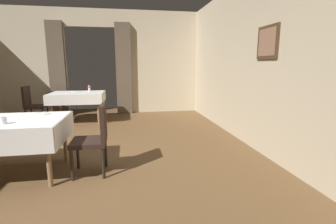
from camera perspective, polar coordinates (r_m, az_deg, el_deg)
The scene contains 11 objects.
ground at distance 3.74m, azimuth -24.81°, elevation -12.60°, with size 10.08×10.08×0.00m, color brown.
wall_right at distance 3.98m, azimuth 24.51°, elevation 10.98°, with size 0.16×8.40×3.00m.
wall_back at distance 7.56m, azimuth -17.51°, elevation 11.08°, with size 6.40×0.27×3.00m.
dining_table_mid at distance 3.69m, azimuth -32.76°, elevation -3.04°, with size 1.29×1.03×0.75m.
dining_table_far at distance 6.60m, azimuth -20.43°, elevation 3.53°, with size 1.31×1.02×0.75m.
chair_mid_right at distance 3.36m, azimuth -16.71°, elevation -5.38°, with size 0.45×0.44×0.93m.
chair_far_left at distance 6.79m, azimuth -29.16°, elevation 1.77°, with size 0.44×0.44×0.93m.
plate_mid_a at distance 3.87m, azimuth -27.49°, elevation -0.35°, with size 0.22×0.22×0.01m, color white.
glass_mid_b at distance 3.44m, azimuth -34.10°, elevation -1.67°, with size 0.07×0.07×0.08m, color silver.
flower_vase_far at distance 6.81m, azimuth -17.96°, elevation 5.39°, with size 0.07×0.07×0.17m.
plate_far_b at distance 6.89m, azimuth -20.65°, elevation 4.58°, with size 0.24×0.24×0.01m, color white.
Camera 1 is at (0.99, -3.32, 1.43)m, focal length 26.04 mm.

